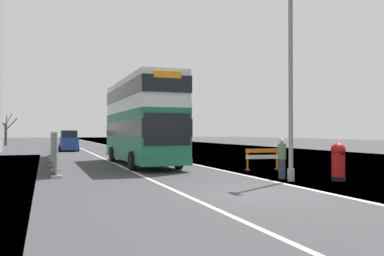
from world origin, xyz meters
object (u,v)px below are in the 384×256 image
(car_oncoming_near, at_px, (69,141))
(roadworks_barrier, at_px, (262,157))
(double_decker_bus, at_px, (141,120))
(pedestrian_at_kerb, at_px, (282,158))
(lamppost_foreground, at_px, (291,92))
(car_receding_mid, at_px, (68,140))
(red_pillar_postbox, at_px, (338,160))

(car_oncoming_near, bearing_deg, roadworks_barrier, -72.23)
(double_decker_bus, height_order, car_oncoming_near, double_decker_bus)
(pedestrian_at_kerb, bearing_deg, roadworks_barrier, 72.91)
(pedestrian_at_kerb, bearing_deg, double_decker_bus, 113.16)
(lamppost_foreground, bearing_deg, car_receding_mid, 100.07)
(lamppost_foreground, bearing_deg, pedestrian_at_kerb, 82.52)
(lamppost_foreground, distance_m, car_oncoming_near, 30.89)
(lamppost_foreground, relative_size, car_oncoming_near, 1.82)
(double_decker_bus, relative_size, car_receding_mid, 2.67)
(double_decker_bus, relative_size, roadworks_barrier, 6.16)
(red_pillar_postbox, bearing_deg, car_oncoming_near, 106.19)
(red_pillar_postbox, height_order, pedestrian_at_kerb, pedestrian_at_kerb)
(red_pillar_postbox, relative_size, pedestrian_at_kerb, 0.91)
(roadworks_barrier, height_order, car_oncoming_near, car_oncoming_near)
(red_pillar_postbox, distance_m, car_oncoming_near, 31.83)
(lamppost_foreground, height_order, red_pillar_postbox, lamppost_foreground)
(lamppost_foreground, height_order, car_oncoming_near, lamppost_foreground)
(car_receding_mid, bearing_deg, car_oncoming_near, -92.43)
(red_pillar_postbox, relative_size, car_oncoming_near, 0.37)
(double_decker_bus, height_order, car_receding_mid, double_decker_bus)
(pedestrian_at_kerb, bearing_deg, car_receding_mid, 100.45)
(car_oncoming_near, distance_m, pedestrian_at_kerb, 30.00)
(lamppost_foreground, xyz_separation_m, car_receding_mid, (-6.69, 37.69, -2.66))
(red_pillar_postbox, xyz_separation_m, roadworks_barrier, (-0.67, 4.94, -0.14))
(pedestrian_at_kerb, bearing_deg, car_oncoming_near, 103.74)
(double_decker_bus, xyz_separation_m, pedestrian_at_kerb, (3.97, -9.29, -1.84))
(double_decker_bus, distance_m, red_pillar_postbox, 12.28)
(double_decker_bus, height_order, red_pillar_postbox, double_decker_bus)
(double_decker_bus, xyz_separation_m, car_receding_mid, (-2.83, 27.58, -1.73))
(car_oncoming_near, xyz_separation_m, car_receding_mid, (0.33, 7.73, -0.03))
(lamppost_foreground, bearing_deg, roadworks_barrier, 74.68)
(roadworks_barrier, relative_size, car_oncoming_near, 0.42)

